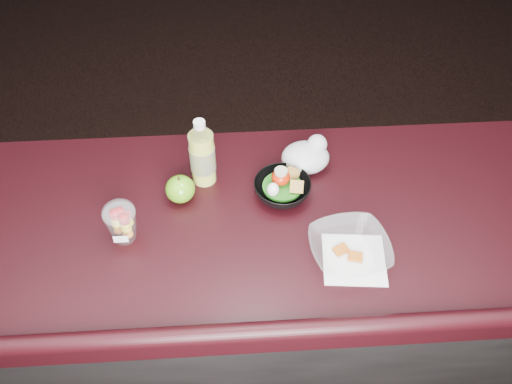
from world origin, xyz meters
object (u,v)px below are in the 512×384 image
snack_bowl (282,188)px  takeout_bowl (349,249)px  green_apple (180,189)px  lemonade_bottle (202,156)px  fruit_cup (121,221)px

snack_bowl → takeout_bowl: snack_bowl is taller
green_apple → takeout_bowl: 0.49m
takeout_bowl → lemonade_bottle: bearing=141.6°
snack_bowl → takeout_bowl: 0.27m
lemonade_bottle → green_apple: lemonade_bottle is taller
green_apple → fruit_cup: bearing=-139.3°
fruit_cup → snack_bowl: bearing=15.7°
lemonade_bottle → fruit_cup: 0.29m
fruit_cup → lemonade_bottle: bearing=42.9°
green_apple → takeout_bowl: size_ratio=0.37×
snack_bowl → takeout_bowl: bearing=-54.8°
snack_bowl → takeout_bowl: (0.15, -0.22, -0.00)m
lemonade_bottle → snack_bowl: 0.24m
fruit_cup → green_apple: 0.20m
fruit_cup → green_apple: (0.15, 0.13, -0.02)m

